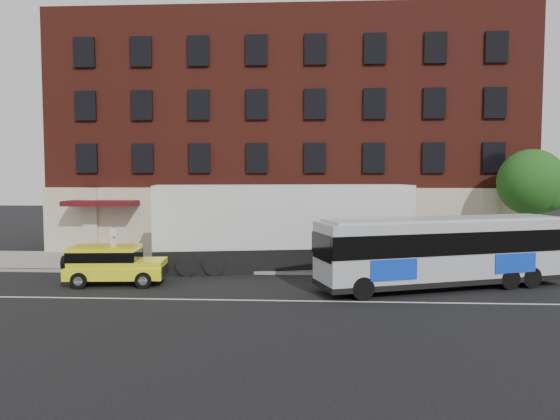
# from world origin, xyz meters

# --- Properties ---
(ground) EXTENTS (120.00, 120.00, 0.00)m
(ground) POSITION_xyz_m (0.00, 0.00, 0.00)
(ground) COLOR black
(ground) RESTS_ON ground
(sidewalk) EXTENTS (60.00, 6.00, 0.15)m
(sidewalk) POSITION_xyz_m (0.00, 9.00, 0.07)
(sidewalk) COLOR gray
(sidewalk) RESTS_ON ground
(kerb) EXTENTS (60.00, 0.25, 0.15)m
(kerb) POSITION_xyz_m (0.00, 6.00, 0.07)
(kerb) COLOR gray
(kerb) RESTS_ON ground
(lane_line) EXTENTS (60.00, 0.12, 0.01)m
(lane_line) POSITION_xyz_m (0.00, 0.50, 0.01)
(lane_line) COLOR silver
(lane_line) RESTS_ON ground
(building) EXTENTS (30.00, 12.10, 15.00)m
(building) POSITION_xyz_m (-0.01, 16.92, 7.58)
(building) COLOR #561D14
(building) RESTS_ON sidewalk
(sign_pole) EXTENTS (0.30, 0.20, 2.50)m
(sign_pole) POSITION_xyz_m (-8.50, 6.15, 1.45)
(sign_pole) COLOR slate
(sign_pole) RESTS_ON ground
(street_tree) EXTENTS (3.60, 3.60, 6.20)m
(street_tree) POSITION_xyz_m (13.54, 9.48, 4.41)
(street_tree) COLOR #332219
(street_tree) RESTS_ON sidewalk
(city_bus) EXTENTS (11.48, 6.01, 3.10)m
(city_bus) POSITION_xyz_m (7.30, 3.24, 1.71)
(city_bus) COLOR #A9ADB3
(city_bus) RESTS_ON ground
(yellow_suv) EXTENTS (4.68, 2.33, 1.76)m
(yellow_suv) POSITION_xyz_m (-7.49, 3.16, 1.01)
(yellow_suv) COLOR #FFFC19
(yellow_suv) RESTS_ON ground
(shipping_container) EXTENTS (13.53, 4.96, 4.42)m
(shipping_container) POSITION_xyz_m (0.11, 7.47, 2.19)
(shipping_container) COLOR black
(shipping_container) RESTS_ON ground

